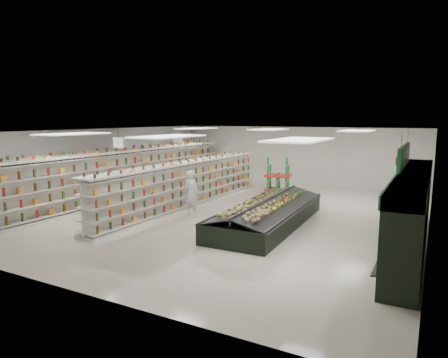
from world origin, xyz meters
The scene contains 16 objects.
floor centered at (0.00, 0.00, 0.00)m, with size 16.00×16.00×0.00m, color beige.
ceiling centered at (0.00, 0.00, 3.20)m, with size 14.00×16.00×0.02m, color white.
wall_back centered at (0.00, 8.00, 1.60)m, with size 14.00×0.02×3.20m, color silver.
wall_front centered at (0.00, -8.00, 1.60)m, with size 14.00×0.02×3.20m, color silver.
wall_left centered at (-7.00, 0.00, 1.60)m, with size 0.02×16.00×3.20m, color silver.
wall_right centered at (7.00, 0.00, 1.60)m, with size 0.02×16.00×3.20m, color silver.
produce_wall_case centered at (6.53, -1.50, 1.24)m, with size 0.93×8.00×2.20m.
aisle_sign_near centered at (-3.80, -2.00, 2.75)m, with size 0.52×0.06×0.75m.
aisle_sign_far centered at (-3.80, 2.00, 2.75)m, with size 0.52×0.06×0.75m.
hortifruti_banner centered at (6.25, -1.50, 2.65)m, with size 0.12×3.20×0.95m.
gondola_left centered at (-5.32, 0.37, 1.05)m, with size 1.50×13.22×2.29m.
gondola_center centered at (-2.04, 0.14, 0.88)m, with size 1.21×11.07×1.91m.
produce_island centered at (2.01, -0.97, 0.43)m, with size 2.45×6.34×0.94m.
soda_endcap centered at (0.18, 4.90, 0.79)m, with size 1.40×1.07×1.62m.
shopper_main centered at (-1.00, -1.21, 0.89)m, with size 0.65×0.43×1.78m, color white.
shopper_background centered at (-4.20, 3.99, 0.78)m, with size 0.76×0.47×1.56m, color tan.
Camera 1 is at (7.04, -13.66, 3.71)m, focal length 32.00 mm.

